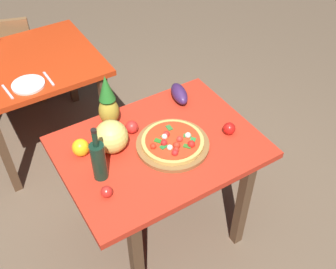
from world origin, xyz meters
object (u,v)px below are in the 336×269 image
object	(u,v)px
pineapple_left	(108,103)
background_table	(32,74)
display_table	(160,158)
tomato_by_bottle	(229,129)
fork_utensil	(7,92)
knife_utensil	(49,79)
eggplant	(179,94)
pizza	(173,142)
dining_chair	(13,54)
pizza_board	(173,145)
wine_bottle	(99,160)
bell_pepper	(81,148)
tomato_beside_pepper	(132,127)
dinner_plate	(28,85)
melon	(111,137)
tomato_near_board	(107,192)

from	to	relation	value
pineapple_left	background_table	bearing A→B (deg)	102.88
display_table	tomato_by_bottle	world-z (taller)	tomato_by_bottle
background_table	fork_utensil	xyz separation A→B (m)	(-0.23, -0.29, 0.12)
display_table	fork_utensil	world-z (taller)	fork_utensil
knife_utensil	background_table	bearing A→B (deg)	97.57
eggplant	knife_utensil	bearing A→B (deg)	134.26
pizza	dining_chair	bearing A→B (deg)	102.07
display_table	knife_utensil	distance (m)	1.00
background_table	fork_utensil	size ratio (longest dim) A/B	5.39
pizza	pizza_board	bearing A→B (deg)	67.99
wine_bottle	tomato_by_bottle	distance (m)	0.78
pizza_board	pineapple_left	distance (m)	0.44
pineapple_left	bell_pepper	bearing A→B (deg)	-149.00
background_table	tomato_beside_pepper	size ratio (longest dim) A/B	12.70
fork_utensil	knife_utensil	bearing A→B (deg)	-5.58
wine_bottle	fork_utensil	bearing A→B (deg)	102.44
dinner_plate	tomato_beside_pepper	bearing A→B (deg)	-63.86
fork_utensil	tomato_by_bottle	bearing A→B (deg)	-52.86
pizza_board	eggplant	bearing A→B (deg)	52.20
fork_utensil	bell_pepper	bearing A→B (deg)	-81.51
bell_pepper	knife_utensil	distance (m)	0.78
pineapple_left	tomato_by_bottle	xyz separation A→B (m)	(0.55, -0.44, -0.12)
pizza	tomato_beside_pepper	distance (m)	0.27
background_table	melon	size ratio (longest dim) A/B	5.18
pizza_board	pineapple_left	bearing A→B (deg)	120.38
dinner_plate	knife_utensil	size ratio (longest dim) A/B	1.22
fork_utensil	tomato_near_board	bearing A→B (deg)	-86.04
dining_chair	tomato_beside_pepper	distance (m)	1.78
display_table	tomato_near_board	bearing A→B (deg)	-156.97
melon	fork_utensil	world-z (taller)	melon
eggplant	knife_utensil	xyz separation A→B (m)	(-0.64, 0.65, -0.04)
wine_bottle	pizza_board	bearing A→B (deg)	-1.01
fork_utensil	pizza_board	bearing A→B (deg)	-62.12
dining_chair	tomato_near_board	xyz separation A→B (m)	(-0.05, -2.08, 0.32)
melon	tomato_near_board	world-z (taller)	melon
pineapple_left	pizza_board	bearing A→B (deg)	-59.62
pizza	fork_utensil	xyz separation A→B (m)	(-0.65, 1.00, -0.04)
background_table	tomato_by_bottle	size ratio (longest dim) A/B	13.36
eggplant	dinner_plate	world-z (taller)	eggplant
tomato_near_board	fork_utensil	xyz separation A→B (m)	(-0.19, 1.12, -0.03)
dining_chair	tomato_beside_pepper	bearing A→B (deg)	116.85
dining_chair	knife_utensil	bearing A→B (deg)	110.29
tomato_near_board	tomato_beside_pepper	bearing A→B (deg)	46.87
pizza	pineapple_left	world-z (taller)	pineapple_left
knife_utensil	eggplant	bearing A→B (deg)	-47.55
tomato_near_board	tomato_by_bottle	size ratio (longest dim) A/B	0.84
bell_pepper	wine_bottle	bearing A→B (deg)	-83.84
pizza_board	tomato_beside_pepper	distance (m)	0.27
tomato_beside_pepper	dinner_plate	size ratio (longest dim) A/B	0.35
background_table	dinner_plate	world-z (taller)	dinner_plate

